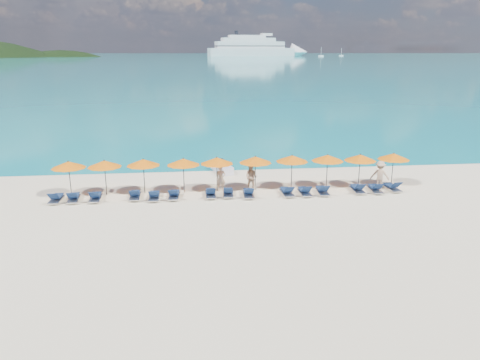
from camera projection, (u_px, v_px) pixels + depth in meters
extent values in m
plane|color=beige|center=(246.00, 215.00, 25.80)|extent=(1400.00, 1400.00, 0.00)
cube|color=#1FA9B2|center=(189.00, 56.00, 657.41)|extent=(1600.00, 1300.00, 0.01)
ellipsoid|color=black|center=(64.00, 87.00, 555.38)|extent=(162.00, 126.00, 85.50)
cube|color=silver|center=(251.00, 52.00, 596.06)|extent=(111.91, 37.27, 10.01)
cone|color=silver|center=(300.00, 52.00, 612.98)|extent=(25.25, 25.25, 22.03)
cube|color=silver|center=(250.00, 45.00, 593.11)|extent=(89.69, 30.80, 8.01)
cube|color=silver|center=(248.00, 40.00, 590.98)|extent=(69.80, 25.68, 5.01)
cube|color=silver|center=(247.00, 37.00, 589.38)|extent=(47.58, 19.21, 3.50)
cube|color=black|center=(250.00, 46.00, 593.52)|extent=(90.81, 31.18, 0.90)
cube|color=black|center=(250.00, 43.00, 592.57)|extent=(88.57, 30.43, 0.90)
cylinder|color=black|center=(236.00, 33.00, 584.76)|extent=(4.41, 4.41, 5.51)
cube|color=silver|center=(321.00, 56.00, 564.64)|extent=(6.07, 2.02, 1.62)
cylinder|color=silver|center=(321.00, 51.00, 563.22)|extent=(0.36, 0.36, 10.12)
cube|color=silver|center=(341.00, 56.00, 598.15)|extent=(5.43, 1.81, 1.45)
cylinder|color=silver|center=(341.00, 52.00, 596.88)|extent=(0.33, 0.33, 9.05)
cube|color=silver|center=(222.00, 168.00, 34.75)|extent=(1.58, 2.66, 0.57)
cube|color=black|center=(223.00, 163.00, 34.45)|extent=(0.78, 1.14, 0.36)
cylinder|color=black|center=(219.00, 159.00, 35.16)|extent=(0.57, 0.21, 0.06)
imported|color=tan|center=(221.00, 179.00, 30.01)|extent=(0.64, 0.44, 1.68)
imported|color=tan|center=(251.00, 177.00, 30.29)|extent=(0.95, 0.84, 1.70)
imported|color=tan|center=(380.00, 175.00, 30.48)|extent=(1.34, 1.00, 1.88)
cylinder|color=black|center=(70.00, 179.00, 28.91)|extent=(0.05, 0.05, 2.20)
cone|color=orange|center=(68.00, 165.00, 28.66)|extent=(2.10, 2.10, 0.42)
sphere|color=black|center=(68.00, 161.00, 28.60)|extent=(0.08, 0.08, 0.08)
cylinder|color=black|center=(106.00, 178.00, 29.14)|extent=(0.05, 0.05, 2.20)
cone|color=orange|center=(104.00, 164.00, 28.89)|extent=(2.10, 2.10, 0.42)
sphere|color=black|center=(104.00, 160.00, 28.83)|extent=(0.08, 0.08, 0.08)
cylinder|color=black|center=(144.00, 176.00, 29.51)|extent=(0.05, 0.05, 2.20)
cone|color=orange|center=(143.00, 162.00, 29.26)|extent=(2.10, 2.10, 0.42)
sphere|color=black|center=(143.00, 159.00, 29.20)|extent=(0.08, 0.08, 0.08)
cylinder|color=black|center=(184.00, 176.00, 29.64)|extent=(0.05, 0.05, 2.20)
cone|color=orange|center=(183.00, 162.00, 29.39)|extent=(2.10, 2.10, 0.42)
sphere|color=black|center=(183.00, 158.00, 29.33)|extent=(0.08, 0.08, 0.08)
cylinder|color=black|center=(217.00, 175.00, 29.97)|extent=(0.05, 0.05, 2.20)
cone|color=orange|center=(217.00, 161.00, 29.72)|extent=(2.10, 2.10, 0.42)
sphere|color=black|center=(217.00, 157.00, 29.66)|extent=(0.08, 0.08, 0.08)
cylinder|color=black|center=(255.00, 173.00, 30.22)|extent=(0.05, 0.05, 2.20)
cone|color=orange|center=(255.00, 160.00, 29.97)|extent=(2.10, 2.10, 0.42)
sphere|color=black|center=(255.00, 156.00, 29.91)|extent=(0.08, 0.08, 0.08)
cylinder|color=black|center=(292.00, 172.00, 30.55)|extent=(0.05, 0.05, 2.20)
cone|color=orange|center=(292.00, 158.00, 30.31)|extent=(2.10, 2.10, 0.42)
sphere|color=black|center=(292.00, 155.00, 30.25)|extent=(0.08, 0.08, 0.08)
cylinder|color=black|center=(327.00, 172.00, 30.70)|extent=(0.05, 0.05, 2.20)
cone|color=orange|center=(328.00, 158.00, 30.45)|extent=(2.10, 2.10, 0.42)
sphere|color=black|center=(328.00, 155.00, 30.39)|extent=(0.08, 0.08, 0.08)
cylinder|color=black|center=(359.00, 171.00, 30.79)|extent=(0.05, 0.05, 2.20)
cone|color=orange|center=(360.00, 158.00, 30.54)|extent=(2.10, 2.10, 0.42)
sphere|color=black|center=(360.00, 154.00, 30.48)|extent=(0.08, 0.08, 0.08)
cylinder|color=black|center=(392.00, 170.00, 31.13)|extent=(0.05, 0.05, 2.20)
cone|color=orange|center=(394.00, 156.00, 30.88)|extent=(2.10, 2.10, 0.42)
sphere|color=black|center=(394.00, 153.00, 30.82)|extent=(0.08, 0.08, 0.08)
cube|color=silver|center=(56.00, 200.00, 28.07)|extent=(0.64, 1.71, 0.06)
cube|color=navy|center=(57.00, 196.00, 28.27)|extent=(0.56, 1.10, 0.04)
cube|color=navy|center=(53.00, 196.00, 27.43)|extent=(0.55, 0.54, 0.43)
cube|color=silver|center=(74.00, 199.00, 28.19)|extent=(0.77, 1.75, 0.06)
cube|color=navy|center=(74.00, 195.00, 28.38)|extent=(0.64, 1.14, 0.04)
cube|color=navy|center=(72.00, 195.00, 27.56)|extent=(0.60, 0.58, 0.43)
cube|color=silver|center=(96.00, 198.00, 28.32)|extent=(0.68, 1.72, 0.06)
cube|color=navy|center=(96.00, 194.00, 28.52)|extent=(0.59, 1.12, 0.04)
cube|color=navy|center=(94.00, 194.00, 27.69)|extent=(0.57, 0.56, 0.43)
cube|color=silver|center=(135.00, 196.00, 28.66)|extent=(0.66, 1.72, 0.06)
cube|color=navy|center=(135.00, 193.00, 28.86)|extent=(0.58, 1.11, 0.04)
cube|color=navy|center=(134.00, 193.00, 28.03)|extent=(0.56, 0.55, 0.43)
cube|color=silver|center=(154.00, 197.00, 28.53)|extent=(0.62, 1.70, 0.06)
cube|color=navy|center=(154.00, 193.00, 28.72)|extent=(0.55, 1.10, 0.04)
cube|color=navy|center=(153.00, 193.00, 27.89)|extent=(0.55, 0.54, 0.43)
cube|color=silver|center=(174.00, 196.00, 28.75)|extent=(0.75, 1.74, 0.06)
cube|color=navy|center=(174.00, 192.00, 28.95)|extent=(0.63, 1.14, 0.04)
cube|color=navy|center=(173.00, 192.00, 28.11)|extent=(0.59, 0.58, 0.43)
cube|color=silver|center=(211.00, 194.00, 29.05)|extent=(0.63, 1.70, 0.06)
cube|color=navy|center=(210.00, 191.00, 29.25)|extent=(0.55, 1.10, 0.04)
cube|color=navy|center=(211.00, 191.00, 28.42)|extent=(0.55, 0.54, 0.43)
cube|color=silver|center=(228.00, 194.00, 29.19)|extent=(0.76, 1.75, 0.06)
cube|color=navy|center=(228.00, 190.00, 29.39)|extent=(0.64, 1.14, 0.04)
cube|color=navy|center=(228.00, 190.00, 28.55)|extent=(0.59, 0.58, 0.43)
cube|color=silver|center=(249.00, 194.00, 29.05)|extent=(0.70, 1.73, 0.06)
cube|color=navy|center=(248.00, 191.00, 29.25)|extent=(0.60, 1.12, 0.04)
cube|color=navy|center=(249.00, 191.00, 28.41)|extent=(0.57, 0.56, 0.43)
cube|color=silver|center=(287.00, 193.00, 29.35)|extent=(0.70, 1.73, 0.06)
cube|color=navy|center=(286.00, 189.00, 29.54)|extent=(0.60, 1.12, 0.04)
cube|color=navy|center=(289.00, 189.00, 28.71)|extent=(0.57, 0.56, 0.43)
cube|color=silver|center=(304.00, 193.00, 29.43)|extent=(0.62, 1.70, 0.06)
cube|color=navy|center=(304.00, 189.00, 29.63)|extent=(0.55, 1.10, 0.04)
cube|color=navy|center=(307.00, 189.00, 28.79)|extent=(0.55, 0.54, 0.43)
cube|color=silver|center=(322.00, 192.00, 29.58)|extent=(0.72, 1.74, 0.06)
cube|color=navy|center=(322.00, 188.00, 29.78)|extent=(0.62, 1.13, 0.04)
cube|color=navy|center=(325.00, 188.00, 28.94)|extent=(0.58, 0.57, 0.43)
cube|color=silver|center=(357.00, 190.00, 29.98)|extent=(0.68, 1.72, 0.06)
cube|color=navy|center=(356.00, 186.00, 30.18)|extent=(0.59, 1.12, 0.04)
cube|color=navy|center=(361.00, 186.00, 29.34)|extent=(0.57, 0.56, 0.43)
cube|color=silver|center=(375.00, 190.00, 30.01)|extent=(0.76, 1.75, 0.06)
cube|color=navy|center=(374.00, 186.00, 30.21)|extent=(0.64, 1.14, 0.04)
cube|color=navy|center=(378.00, 186.00, 29.37)|extent=(0.59, 0.58, 0.43)
cube|color=silver|center=(392.00, 188.00, 30.35)|extent=(0.72, 1.73, 0.06)
cube|color=navy|center=(390.00, 185.00, 30.55)|extent=(0.61, 1.13, 0.04)
cube|color=navy|center=(397.00, 185.00, 29.72)|extent=(0.58, 0.57, 0.43)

